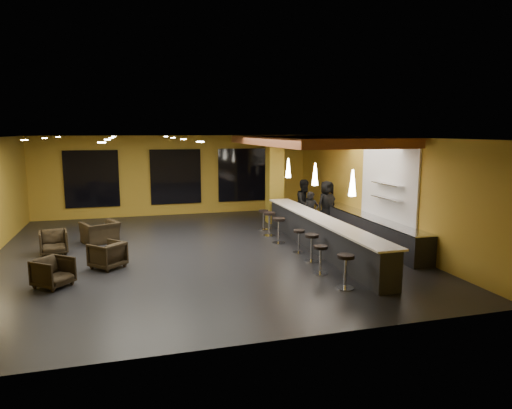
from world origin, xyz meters
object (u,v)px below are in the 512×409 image
object	(u,v)px
armchair_a	(53,272)
armchair_b	(107,255)
pendant_1	(315,174)
staff_a	(311,213)
staff_b	(305,203)
armchair_c	(54,242)
pendant_0	(353,183)
bar_stool_2	(312,244)
prep_counter	(370,230)
bar_stool_0	(346,267)
pendant_2	(288,168)
bar_stool_4	(279,227)
bar_stool_1	(321,256)
column	(275,180)
armchair_d	(100,232)
staff_c	(327,204)
bar_counter	(320,235)
bar_stool_6	(263,217)
bar_stool_3	(299,238)
bar_stool_5	(269,221)

from	to	relation	value
armchair_a	armchair_b	xyz separation A→B (m)	(1.19, 1.23, 0.01)
pendant_1	staff_a	xyz separation A→B (m)	(0.62, 1.72, -1.58)
staff_b	armchair_c	size ratio (longest dim) A/B	2.29
pendant_0	bar_stool_2	world-z (taller)	pendant_0
prep_counter	bar_stool_0	world-z (taller)	prep_counter
staff_b	pendant_2	bearing A→B (deg)	-163.90
armchair_a	bar_stool_4	bearing A→B (deg)	-28.81
bar_stool_1	bar_stool_2	xyz separation A→B (m)	(0.22, 1.13, 0.02)
column	pendant_2	world-z (taller)	column
column	armchair_d	size ratio (longest dim) A/B	3.21
column	armchair_d	xyz separation A→B (m)	(-6.64, -1.67, -1.40)
armchair_d	bar_stool_0	distance (m)	8.58
prep_counter	staff_c	bearing A→B (deg)	98.87
armchair_a	bar_stool_4	size ratio (longest dim) A/B	0.90
staff_b	armchair_a	xyz separation A→B (m)	(-8.45, -5.02, -0.56)
bar_stool_2	bar_counter	bearing A→B (deg)	55.46
bar_stool_4	bar_stool_6	bearing A→B (deg)	87.22
pendant_2	bar_stool_0	world-z (taller)	pendant_2
prep_counter	armchair_d	bearing A→B (deg)	164.28
prep_counter	bar_stool_0	bearing A→B (deg)	-126.15
pendant_2	bar_stool_3	size ratio (longest dim) A/B	0.97
prep_counter	bar_stool_6	bearing A→B (deg)	134.83
bar_stool_1	bar_stool_4	world-z (taller)	bar_stool_4
staff_b	bar_stool_4	bearing A→B (deg)	-147.21
staff_b	staff_a	bearing A→B (deg)	-122.54
staff_b	bar_stool_3	distance (m)	4.14
bar_stool_6	prep_counter	bearing A→B (deg)	-45.17
bar_counter	bar_stool_4	size ratio (longest dim) A/B	9.30
pendant_1	armchair_a	bearing A→B (deg)	-166.22
armchair_c	bar_stool_0	xyz separation A→B (m)	(7.11, -5.21, 0.17)
bar_stool_2	bar_stool_5	xyz separation A→B (m)	(-0.21, 3.35, 0.04)
staff_c	bar_stool_1	xyz separation A→B (m)	(-2.54, -5.23, -0.43)
armchair_b	bar_stool_2	distance (m)	5.67
armchair_c	bar_stool_5	world-z (taller)	bar_stool_5
armchair_a	bar_stool_1	bearing A→B (deg)	-57.43
bar_stool_1	bar_stool_4	xyz separation A→B (m)	(-0.01, 3.40, 0.06)
armchair_a	armchair_b	size ratio (longest dim) A/B	0.97
pendant_2	bar_stool_4	xyz separation A→B (m)	(-0.94, -1.77, -1.80)
bar_counter	armchair_a	distance (m)	7.61
bar_stool_0	bar_stool_3	bearing A→B (deg)	88.37
pendant_1	bar_stool_0	xyz separation A→B (m)	(-0.82, -3.86, -1.82)
armchair_a	armchair_c	bearing A→B (deg)	47.63
bar_stool_3	column	bearing A→B (deg)	81.12
staff_a	armchair_b	world-z (taller)	staff_a
bar_stool_4	staff_b	bearing A→B (deg)	52.33
armchair_a	armchair_b	world-z (taller)	armchair_b
bar_stool_2	bar_stool_4	size ratio (longest dim) A/B	0.93
bar_stool_2	bar_stool_3	xyz separation A→B (m)	(-0.01, 0.97, -0.05)
pendant_1	bar_stool_5	world-z (taller)	pendant_1
bar_stool_4	armchair_a	bearing A→B (deg)	-158.61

